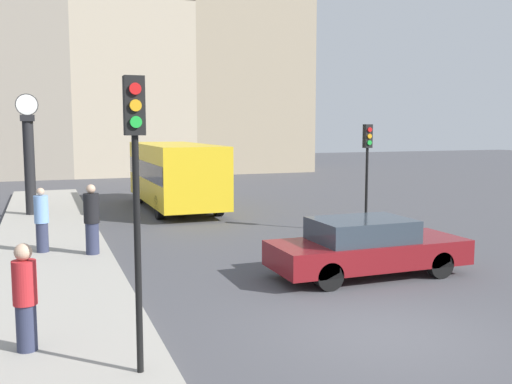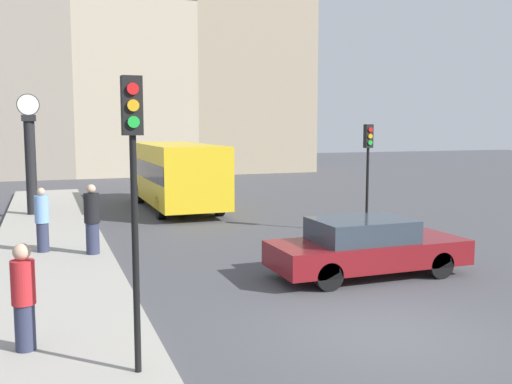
{
  "view_description": "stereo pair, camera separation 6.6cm",
  "coord_description": "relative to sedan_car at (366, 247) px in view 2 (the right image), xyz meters",
  "views": [
    {
      "loc": [
        -5.3,
        -7.93,
        3.47
      ],
      "look_at": [
        -0.33,
        5.26,
        1.85
      ],
      "focal_mm": 40.0,
      "sensor_mm": 36.0,
      "label": 1
    },
    {
      "loc": [
        -5.24,
        -7.95,
        3.47
      ],
      "look_at": [
        -0.33,
        5.26,
        1.85
      ],
      "focal_mm": 40.0,
      "sensor_mm": 36.0,
      "label": 2
    }
  ],
  "objects": [
    {
      "name": "ground_plane",
      "position": [
        -1.7,
        -3.36,
        -0.68
      ],
      "size": [
        120.0,
        120.0,
        0.0
      ],
      "primitive_type": "plane",
      "color": "#47474C"
    },
    {
      "name": "sidewalk_corner",
      "position": [
        -6.89,
        7.48,
        -0.61
      ],
      "size": [
        3.05,
        25.68,
        0.16
      ],
      "primitive_type": "cube",
      "color": "#A39E93",
      "rests_on": "ground_plane"
    },
    {
      "name": "building_row",
      "position": [
        -2.15,
        30.5,
        6.93
      ],
      "size": [
        28.7,
        5.0,
        16.95
      ],
      "color": "gray",
      "rests_on": "ground_plane"
    },
    {
      "name": "sedan_car",
      "position": [
        0.0,
        0.0,
        0.0
      ],
      "size": [
        4.63,
        1.78,
        1.35
      ],
      "color": "maroon",
      "rests_on": "ground_plane"
    },
    {
      "name": "bus_distant",
      "position": [
        -1.77,
        12.29,
        0.89
      ],
      "size": [
        2.6,
        7.9,
        2.75
      ],
      "color": "gold",
      "rests_on": "ground_plane"
    },
    {
      "name": "traffic_light_near",
      "position": [
        -5.86,
        -3.81,
        2.3
      ],
      "size": [
        0.26,
        0.24,
        3.96
      ],
      "color": "black",
      "rests_on": "sidewalk_corner"
    },
    {
      "name": "traffic_light_far",
      "position": [
        2.9,
        4.75,
        1.86
      ],
      "size": [
        0.26,
        0.24,
        3.55
      ],
      "color": "black",
      "rests_on": "ground_plane"
    },
    {
      "name": "street_clock",
      "position": [
        -7.44,
        11.75,
        1.61
      ],
      "size": [
        0.81,
        0.51,
        4.53
      ],
      "color": "black",
      "rests_on": "sidewalk_corner"
    },
    {
      "name": "pedestrian_blue_stripe",
      "position": [
        -7.07,
        4.62,
        0.33
      ],
      "size": [
        0.37,
        0.37,
        1.71
      ],
      "color": "#2D334C",
      "rests_on": "sidewalk_corner"
    },
    {
      "name": "pedestrian_black_jacket",
      "position": [
        -5.85,
        3.9,
        0.38
      ],
      "size": [
        0.4,
        0.4,
        1.83
      ],
      "color": "#2D334C",
      "rests_on": "sidewalk_corner"
    },
    {
      "name": "pedestrian_red_top",
      "position": [
        -7.31,
        -2.46,
        0.29
      ],
      "size": [
        0.35,
        0.35,
        1.62
      ],
      "color": "#2D334C",
      "rests_on": "sidewalk_corner"
    }
  ]
}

